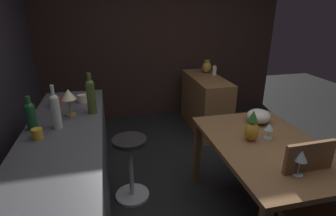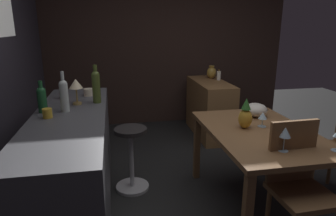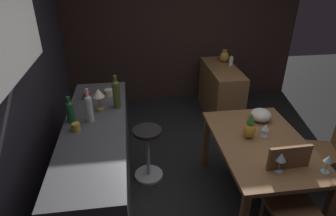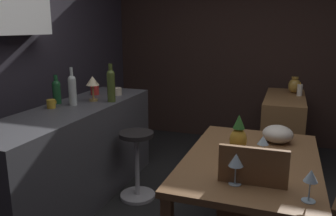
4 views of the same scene
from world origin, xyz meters
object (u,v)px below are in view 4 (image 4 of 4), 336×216
at_px(wine_glass_right, 263,141).
at_px(counter_lamp, 93,83).
at_px(pillar_candle_tall, 300,90).
at_px(wine_bottle_clear, 72,89).
at_px(wine_bottle_olive, 111,84).
at_px(wine_glass_left, 236,161).
at_px(wine_bottle_green, 57,90).
at_px(dining_table, 251,170).
at_px(pineapple_centerpiece, 238,136).
at_px(fruit_bowl, 278,134).
at_px(vase_brass, 295,86).
at_px(sideboard_cabinet, 282,130).
at_px(cup_mustard, 51,104).
at_px(bar_stool, 137,163).
at_px(cup_cream, 117,91).
at_px(cup_red, 95,91).
at_px(wine_glass_center, 311,177).

bearing_deg(wine_glass_right, counter_lamp, 73.42).
relative_size(counter_lamp, pillar_candle_tall, 1.52).
bearing_deg(counter_lamp, wine_bottle_clear, 160.95).
relative_size(wine_bottle_olive, pillar_candle_tall, 2.27).
relative_size(wine_glass_left, wine_bottle_olive, 0.50).
bearing_deg(wine_bottle_green, wine_glass_right, -98.33).
bearing_deg(dining_table, pineapple_centerpiece, 49.44).
distance_m(wine_bottle_green, pillar_candle_tall, 2.68).
height_order(fruit_bowl, wine_bottle_green, wine_bottle_green).
height_order(wine_glass_right, wine_bottle_olive, wine_bottle_olive).
xyz_separation_m(wine_glass_right, fruit_bowl, (0.30, -0.09, -0.03)).
xyz_separation_m(wine_glass_left, vase_brass, (2.54, -0.32, 0.03)).
bearing_deg(wine_bottle_green, sideboard_cabinet, -53.41).
distance_m(pineapple_centerpiece, pillar_candle_tall, 1.91).
relative_size(fruit_bowl, cup_mustard, 2.07).
bearing_deg(pillar_candle_tall, bar_stool, 135.32).
distance_m(wine_glass_right, wine_bottle_green, 1.92).
distance_m(fruit_bowl, wine_bottle_olive, 1.58).
bearing_deg(cup_cream, sideboard_cabinet, -60.71).
xyz_separation_m(bar_stool, counter_lamp, (0.07, 0.48, 0.73)).
bearing_deg(wine_bottle_green, bar_stool, -79.36).
relative_size(fruit_bowl, cup_cream, 1.75).
bearing_deg(vase_brass, dining_table, 172.67).
relative_size(dining_table, pineapple_centerpiece, 4.85).
height_order(wine_bottle_olive, vase_brass, wine_bottle_olive).
relative_size(pineapple_centerpiece, counter_lamp, 1.12).
relative_size(wine_glass_left, cup_mustard, 1.66).
height_order(sideboard_cabinet, counter_lamp, counter_lamp).
relative_size(cup_red, vase_brass, 0.62).
bearing_deg(fruit_bowl, dining_table, 159.41).
bearing_deg(pineapple_centerpiece, cup_cream, 59.00).
xyz_separation_m(wine_bottle_olive, cup_red, (0.25, 0.34, -0.13)).
height_order(wine_glass_right, counter_lamp, counter_lamp).
height_order(wine_glass_right, fruit_bowl, wine_glass_right).
relative_size(wine_bottle_green, counter_lamp, 1.11).
relative_size(sideboard_cabinet, wine_glass_center, 6.44).
height_order(wine_glass_right, wine_glass_center, wine_glass_center).
height_order(sideboard_cabinet, cup_red, cup_red).
relative_size(wine_glass_center, wine_bottle_clear, 0.49).
bearing_deg(cup_mustard, pineapple_centerpiece, -93.75).
bearing_deg(pillar_candle_tall, wine_glass_center, -179.89).
relative_size(cup_mustard, counter_lamp, 0.45).
bearing_deg(wine_bottle_olive, cup_red, 53.25).
height_order(bar_stool, wine_glass_right, wine_glass_right).
distance_m(cup_cream, counter_lamp, 0.38).
bearing_deg(wine_glass_right, vase_brass, -5.93).
relative_size(bar_stool, cup_mustard, 5.94).
height_order(dining_table, wine_glass_right, wine_glass_right).
height_order(wine_glass_left, vase_brass, vase_brass).
bearing_deg(fruit_bowl, wine_glass_center, -168.23).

